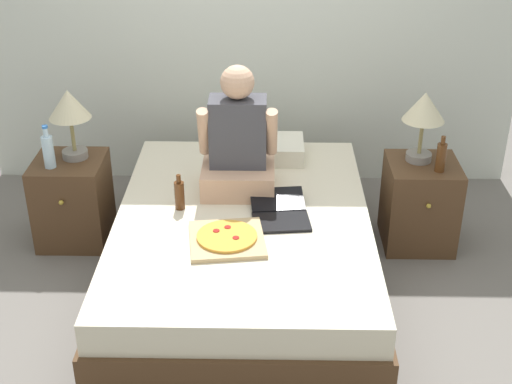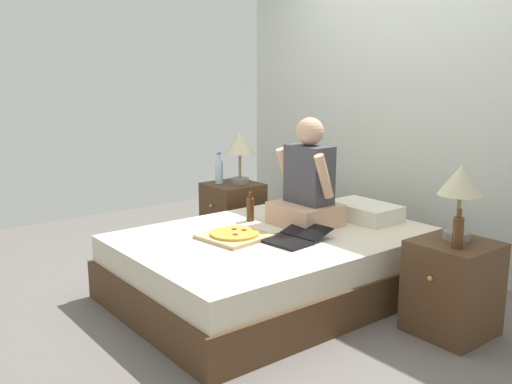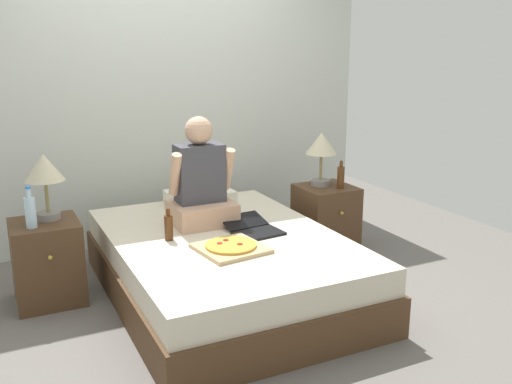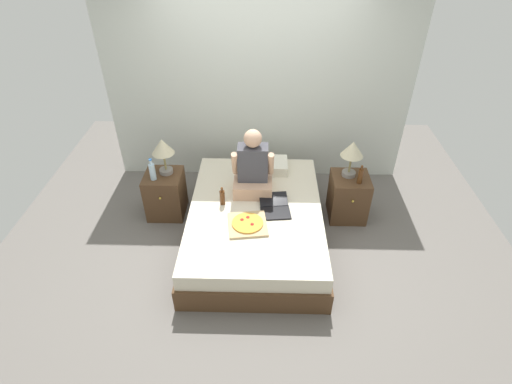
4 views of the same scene
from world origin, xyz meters
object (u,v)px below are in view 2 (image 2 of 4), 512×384
(lamp_on_right_nightstand, at_px, (460,185))
(beer_bottle, at_px, (458,232))
(nightstand_left, at_px, (233,214))
(beer_bottle_on_bed, at_px, (250,209))
(lamp_on_left_nightstand, at_px, (240,147))
(nightstand_right, at_px, (452,288))
(pizza_box, at_px, (235,235))
(bed, at_px, (275,264))
(water_bottle, at_px, (219,171))
(person_seated, at_px, (307,186))
(laptop, at_px, (293,238))

(lamp_on_right_nightstand, relative_size, beer_bottle, 1.96)
(nightstand_left, height_order, beer_bottle_on_bed, beer_bottle_on_bed)
(nightstand_left, height_order, lamp_on_left_nightstand, lamp_on_left_nightstand)
(nightstand_right, relative_size, beer_bottle_on_bed, 2.58)
(beer_bottle, xyz_separation_m, pizza_box, (-1.26, -0.64, -0.20))
(nightstand_left, height_order, nightstand_right, same)
(bed, height_order, lamp_on_left_nightstand, lamp_on_left_nightstand)
(lamp_on_right_nightstand, bearing_deg, beer_bottle_on_bed, -163.68)
(beer_bottle, bearing_deg, water_bottle, 179.76)
(lamp_on_right_nightstand, distance_m, person_seated, 1.15)
(bed, bearing_deg, beer_bottle, 16.16)
(nightstand_left, relative_size, person_seated, 0.73)
(lamp_on_right_nightstand, distance_m, pizza_box, 1.47)
(lamp_on_left_nightstand, distance_m, lamp_on_right_nightstand, 2.16)
(person_seated, xyz_separation_m, beer_bottle_on_bed, (-0.33, -0.27, -0.20))
(nightstand_left, bearing_deg, bed, -21.67)
(pizza_box, height_order, beer_bottle_on_bed, beer_bottle_on_bed)
(person_seated, height_order, pizza_box, person_seated)
(lamp_on_right_nightstand, bearing_deg, pizza_box, -145.95)
(nightstand_right, bearing_deg, person_seated, -174.56)
(lamp_on_right_nightstand, bearing_deg, water_bottle, -176.49)
(lamp_on_left_nightstand, height_order, beer_bottle, lamp_on_left_nightstand)
(laptop, bearing_deg, nightstand_right, 27.53)
(bed, relative_size, nightstand_right, 3.73)
(nightstand_left, xyz_separation_m, pizza_box, (1.04, -0.74, 0.18))
(pizza_box, bearing_deg, lamp_on_left_nightstand, 141.89)
(water_bottle, relative_size, person_seated, 0.35)
(nightstand_right, distance_m, person_seated, 1.24)
(lamp_on_left_nightstand, bearing_deg, water_bottle, -130.60)
(nightstand_left, height_order, water_bottle, water_bottle)
(bed, xyz_separation_m, beer_bottle, (1.19, 0.34, 0.44))
(nightstand_left, distance_m, lamp_on_left_nightstand, 0.61)
(lamp_on_left_nightstand, distance_m, beer_bottle, 2.28)
(bed, bearing_deg, laptop, -7.12)
(nightstand_left, bearing_deg, pizza_box, -35.23)
(beer_bottle, bearing_deg, beer_bottle_on_bed, -169.93)
(pizza_box, bearing_deg, nightstand_left, 144.77)
(bed, xyz_separation_m, lamp_on_left_nightstand, (-1.08, 0.49, 0.67))
(bed, distance_m, lamp_on_left_nightstand, 1.36)
(nightstand_right, bearing_deg, water_bottle, -177.77)
(nightstand_right, xyz_separation_m, laptop, (-0.90, -0.47, 0.18))
(person_seated, bearing_deg, bed, -83.53)
(nightstand_left, xyz_separation_m, beer_bottle, (2.30, -0.10, 0.38))
(nightstand_right, xyz_separation_m, lamp_on_right_nightstand, (-0.03, 0.05, 0.61))
(nightstand_left, height_order, laptop, nightstand_left)
(bed, height_order, nightstand_right, nightstand_right)
(nightstand_left, distance_m, laptop, 1.42)
(water_bottle, bearing_deg, nightstand_left, 48.35)
(beer_bottle, bearing_deg, nightstand_right, 125.01)
(water_bottle, xyz_separation_m, beer_bottle_on_bed, (0.83, -0.29, -0.14))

